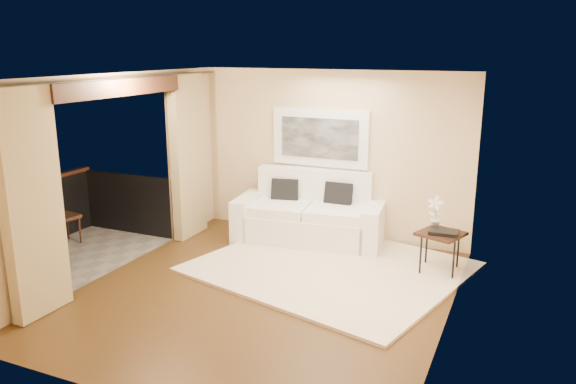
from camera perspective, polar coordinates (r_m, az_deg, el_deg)
The scene contains 18 objects.
floor at distance 7.27m, azimuth -2.49°, elevation -10.14°, with size 5.00×5.00×0.00m, color #503517.
room_shell at distance 7.82m, azimuth -17.07°, elevation 10.13°, with size 5.00×6.40×5.00m.
balcony at distance 9.07m, azimuth -21.64°, elevation -4.90°, with size 1.81×2.60×1.17m.
curtains at distance 7.97m, azimuth -16.33°, elevation 1.63°, with size 0.16×4.80×2.64m.
artwork at distance 9.06m, azimuth 3.25°, elevation 5.51°, with size 1.62×0.07×0.92m.
rug at distance 8.02m, azimuth 4.27°, elevation -7.59°, with size 3.39×2.96×0.04m, color #FFEDCD.
sofa at distance 9.01m, azimuth 2.26°, elevation -2.53°, with size 2.44×1.28×1.12m.
side_table at distance 7.94m, azimuth 15.25°, elevation -4.37°, with size 0.69×0.69×0.59m.
tray at distance 7.86m, azimuth 15.55°, elevation -3.94°, with size 0.38×0.28×0.05m, color black.
orchid at distance 8.04m, azimuth 14.74°, elevation -2.00°, with size 0.23×0.16×0.44m, color white.
bistro_table at distance 8.60m, azimuth -24.81°, elevation -2.95°, with size 0.65×0.65×0.73m.
balcony_chair_far at distance 9.43m, azimuth -22.46°, elevation -1.86°, with size 0.49×0.49×0.96m.
balcony_chair_near at distance 8.33m, azimuth -25.79°, elevation -4.71°, with size 0.40×0.41×0.87m.
ice_bucket at distance 8.70m, azimuth -25.02°, elevation -1.53°, with size 0.18×0.18×0.20m, color silver.
candle at distance 8.67m, azimuth -23.95°, elevation -1.91°, with size 0.06×0.06×0.07m, color red.
vase at distance 8.45m, azimuth -25.48°, elevation -2.09°, with size 0.04×0.04×0.18m, color silver.
glass_a at distance 8.37m, azimuth -24.65°, elevation -2.37°, with size 0.06×0.06×0.12m, color white.
glass_b at distance 8.49m, azimuth -24.00°, elevation -2.07°, with size 0.06×0.06×0.12m, color silver.
Camera 1 is at (2.96, -5.91, 3.02)m, focal length 35.00 mm.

